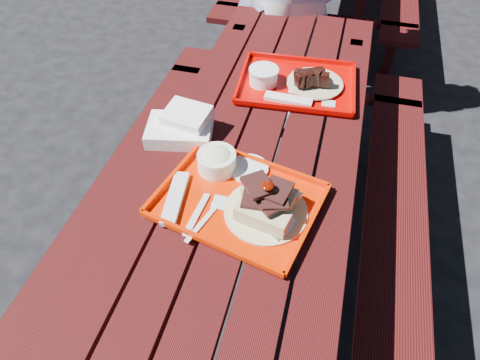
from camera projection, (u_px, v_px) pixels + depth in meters
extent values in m
plane|color=black|center=(248.00, 274.00, 2.07)|extent=(60.00, 60.00, 0.00)
cube|color=#430D0C|center=(172.00, 153.00, 1.59)|extent=(0.14, 2.40, 0.04)
cube|color=#430D0C|center=(211.00, 160.00, 1.56)|extent=(0.14, 2.40, 0.04)
cube|color=#430D0C|center=(251.00, 168.00, 1.54)|extent=(0.14, 2.40, 0.04)
cube|color=#430D0C|center=(292.00, 175.00, 1.51)|extent=(0.14, 2.40, 0.04)
cube|color=#430D0C|center=(334.00, 183.00, 1.48)|extent=(0.14, 2.40, 0.04)
cube|color=#430D0C|center=(120.00, 192.00, 1.86)|extent=(0.25, 2.40, 0.04)
cube|color=#430D0C|center=(189.00, 115.00, 2.57)|extent=(0.06, 0.06, 0.42)
cube|color=#430D0C|center=(395.00, 250.00, 1.65)|extent=(0.25, 2.40, 0.04)
cube|color=#430D0C|center=(387.00, 149.00, 2.37)|extent=(0.06, 0.06, 0.42)
cube|color=#430D0C|center=(239.00, 88.00, 2.48)|extent=(0.06, 0.06, 0.75)
cube|color=#430D0C|center=(343.00, 104.00, 2.38)|extent=(0.06, 0.06, 0.75)
cube|color=#430D0C|center=(291.00, 88.00, 2.39)|extent=(1.40, 0.06, 0.04)
cube|color=#430D0C|center=(238.00, 28.00, 3.31)|extent=(0.06, 0.06, 0.42)
cube|color=#430D0C|center=(391.00, 48.00, 3.11)|extent=(0.06, 0.06, 0.42)
cube|color=#430D0C|center=(271.00, 19.00, 3.06)|extent=(0.06, 0.06, 0.75)
cube|color=#430D0C|center=(355.00, 30.00, 2.96)|extent=(0.06, 0.06, 0.75)
cube|color=#430D0C|center=(313.00, 17.00, 2.97)|extent=(1.40, 0.06, 0.04)
cube|color=red|center=(238.00, 202.00, 1.39)|extent=(0.56, 0.47, 0.01)
cube|color=red|center=(263.00, 163.00, 1.49)|extent=(0.48, 0.12, 0.02)
cube|color=red|center=(208.00, 242.00, 1.26)|extent=(0.48, 0.12, 0.02)
cube|color=red|center=(309.00, 227.00, 1.30)|extent=(0.09, 0.37, 0.02)
cube|color=red|center=(174.00, 174.00, 1.45)|extent=(0.09, 0.37, 0.02)
cylinder|color=#C9BF85|center=(266.00, 211.00, 1.35)|extent=(0.27, 0.27, 0.01)
cube|color=tan|center=(263.00, 215.00, 1.30)|extent=(0.18, 0.11, 0.05)
cube|color=tan|center=(269.00, 194.00, 1.36)|extent=(0.18, 0.11, 0.05)
ellipsoid|color=#4C0A01|center=(268.00, 183.00, 1.25)|extent=(0.04, 0.04, 0.02)
cylinder|color=white|center=(217.00, 161.00, 1.46)|extent=(0.13, 0.13, 0.07)
ellipsoid|color=beige|center=(217.00, 157.00, 1.45)|extent=(0.11, 0.11, 0.05)
cylinder|color=white|center=(249.00, 168.00, 1.48)|extent=(0.14, 0.14, 0.01)
cube|color=silver|center=(175.00, 198.00, 1.38)|extent=(0.08, 0.23, 0.02)
cube|color=silver|center=(197.00, 214.00, 1.34)|extent=(0.03, 0.18, 0.01)
cube|color=silver|center=(204.00, 221.00, 1.33)|extent=(0.07, 0.19, 0.01)
cube|color=silver|center=(221.00, 203.00, 1.38)|extent=(0.06, 0.06, 0.00)
cube|color=#B70200|center=(296.00, 85.00, 1.84)|extent=(0.51, 0.40, 0.01)
cube|color=#B70200|center=(301.00, 59.00, 1.96)|extent=(0.48, 0.05, 0.02)
cube|color=#B70200|center=(292.00, 108.00, 1.71)|extent=(0.48, 0.05, 0.02)
cube|color=#B70200|center=(354.00, 88.00, 1.80)|extent=(0.04, 0.37, 0.02)
cube|color=#B70200|center=(242.00, 76.00, 1.86)|extent=(0.04, 0.37, 0.02)
cube|color=white|center=(309.00, 84.00, 1.83)|extent=(0.17, 0.17, 0.01)
cylinder|color=tan|center=(315.00, 83.00, 1.82)|extent=(0.24, 0.24, 0.01)
cylinder|color=white|center=(264.00, 77.00, 1.82)|extent=(0.12, 0.12, 0.06)
cylinder|color=white|center=(264.00, 70.00, 1.80)|extent=(0.13, 0.13, 0.01)
cube|color=white|center=(288.00, 99.00, 1.75)|extent=(0.20, 0.05, 0.02)
cube|color=silver|center=(329.00, 104.00, 1.74)|extent=(0.06, 0.05, 0.00)
cube|color=white|center=(180.00, 131.00, 1.60)|extent=(0.27, 0.22, 0.05)
cube|color=white|center=(187.00, 116.00, 1.59)|extent=(0.18, 0.15, 0.04)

